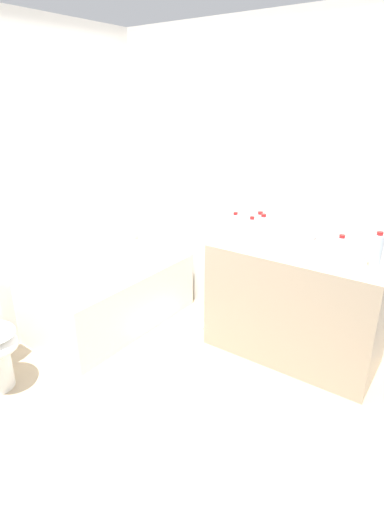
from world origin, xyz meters
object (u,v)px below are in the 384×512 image
object	(u,v)px
sink_faucet	(314,242)
drinking_glass_1	(358,262)
drinking_glass_0	(276,243)
sink_basin	(305,249)
water_bottle_5	(263,232)
water_bottle_3	(377,251)
bath_mat	(177,331)
water_bottle_4	(252,230)
water_bottle_0	(340,250)
water_bottle_1	(235,227)
water_bottle_2	(259,229)
bathtub	(112,293)

from	to	relation	value
sink_faucet	drinking_glass_1	world-z (taller)	drinking_glass_1
drinking_glass_0	sink_faucet	bearing A→B (deg)	-42.86
sink_basin	water_bottle_5	world-z (taller)	water_bottle_5
sink_faucet	water_bottle_3	bearing A→B (deg)	-111.17
drinking_glass_1	bath_mat	xyz separation A→B (m)	(-0.21, 1.38, -0.93)
drinking_glass_0	water_bottle_4	bearing A→B (deg)	78.54
drinking_glass_0	bath_mat	bearing A→B (deg)	107.51
sink_basin	drinking_glass_1	bearing A→B (deg)	-102.66
sink_faucet	water_bottle_0	bearing A→B (deg)	-131.32
drinking_glass_0	drinking_glass_1	xyz separation A→B (m)	(-0.04, -0.60, 0.00)
water_bottle_5	drinking_glass_1	world-z (taller)	water_bottle_5
water_bottle_4	water_bottle_3	bearing A→B (deg)	-90.69
water_bottle_0	water_bottle_1	xyz separation A→B (m)	(0.01, 0.83, 0.01)
water_bottle_3	water_bottle_1	bearing A→B (deg)	91.93
water_bottle_4	drinking_glass_1	world-z (taller)	water_bottle_4
drinking_glass_0	water_bottle_2	bearing A→B (deg)	79.72
water_bottle_3	sink_faucet	bearing A→B (deg)	68.83
water_bottle_2	drinking_glass_0	size ratio (longest dim) A/B	2.86
bathtub	bath_mat	bearing A→B (deg)	-72.19
sink_basin	water_bottle_4	distance (m)	0.45
water_bottle_0	bath_mat	world-z (taller)	water_bottle_0
water_bottle_4	drinking_glass_1	size ratio (longest dim) A/B	2.11
bathtub	water_bottle_1	bearing A→B (deg)	-66.63
water_bottle_4	drinking_glass_0	xyz separation A→B (m)	(-0.05, -0.24, -0.05)
sink_basin	sink_faucet	xyz separation A→B (m)	(0.17, 0.00, 0.00)
water_bottle_3	water_bottle_5	distance (m)	0.80
bathtub	drinking_glass_0	xyz separation A→B (m)	(0.44, -1.37, 0.64)
sink_basin	water_bottle_2	xyz separation A→B (m)	(-0.02, 0.37, 0.09)
water_bottle_2	bath_mat	distance (m)	1.21
water_bottle_0	bathtub	bearing A→B (deg)	103.11
water_bottle_0	drinking_glass_1	bearing A→B (deg)	-103.29
sink_basin	drinking_glass_0	distance (m)	0.21
water_bottle_2	water_bottle_3	bearing A→B (deg)	-89.49
sink_faucet	drinking_glass_0	xyz separation A→B (m)	(-0.22, 0.21, 0.01)
water_bottle_2	drinking_glass_1	distance (m)	0.77
bathtub	water_bottle_5	world-z (taller)	bathtub
bathtub	water_bottle_1	world-z (taller)	bathtub
drinking_glass_0	drinking_glass_1	size ratio (longest dim) A/B	0.94
sink_basin	water_bottle_2	world-z (taller)	water_bottle_2
sink_faucet	bath_mat	bearing A→B (deg)	115.50
water_bottle_1	water_bottle_3	distance (m)	1.05
water_bottle_4	bath_mat	size ratio (longest dim) A/B	0.37
water_bottle_2	water_bottle_3	world-z (taller)	water_bottle_2
sink_faucet	water_bottle_4	xyz separation A→B (m)	(-0.18, 0.44, 0.06)
water_bottle_1	water_bottle_4	world-z (taller)	water_bottle_1
sink_faucet	drinking_glass_1	size ratio (longest dim) A/B	1.59
sink_faucet	water_bottle_4	distance (m)	0.48
sink_faucet	water_bottle_0	world-z (taller)	water_bottle_0
drinking_glass_1	bath_mat	distance (m)	1.67
water_bottle_2	drinking_glass_0	distance (m)	0.18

